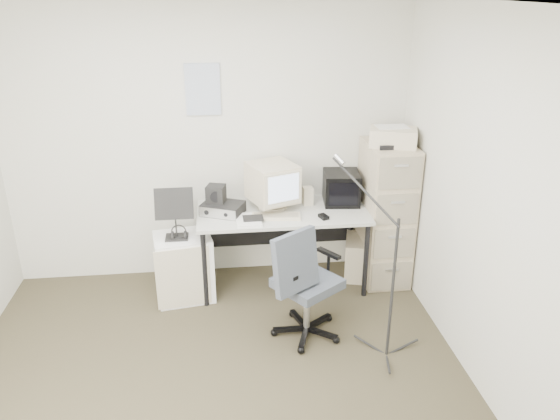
{
  "coord_description": "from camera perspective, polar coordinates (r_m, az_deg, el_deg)",
  "views": [
    {
      "loc": [
        0.1,
        -2.96,
        2.6
      ],
      "look_at": [
        0.55,
        0.95,
        0.95
      ],
      "focal_mm": 35.0,
      "sensor_mm": 36.0,
      "label": 1
    }
  ],
  "objects": [
    {
      "name": "mic_stand",
      "position": [
        3.95,
        11.86,
        -6.04
      ],
      "size": [
        0.03,
        0.03,
        1.46
      ],
      "primitive_type": "cylinder",
      "rotation": [
        0.0,
        0.0,
        2.21
      ],
      "color": "black",
      "rests_on": "floor"
    },
    {
      "name": "papers",
      "position": [
        4.62,
        -3.32,
        -1.04
      ],
      "size": [
        0.22,
        0.29,
        0.02
      ],
      "primitive_type": "cube",
      "rotation": [
        0.0,
        0.0,
        0.02
      ],
      "color": "white",
      "rests_on": "desk"
    },
    {
      "name": "headphones",
      "position": [
        4.67,
        -10.51,
        -2.53
      ],
      "size": [
        0.18,
        0.18,
        0.03
      ],
      "primitive_type": "torus",
      "rotation": [
        0.0,
        0.0,
        -0.34
      ],
      "color": "black",
      "rests_on": "side_cart"
    },
    {
      "name": "floor",
      "position": [
        3.94,
        -6.72,
        -18.77
      ],
      "size": [
        3.6,
        3.6,
        0.01
      ],
      "primitive_type": "cube",
      "color": "#3D3726",
      "rests_on": "ground"
    },
    {
      "name": "crt_monitor",
      "position": [
        4.81,
        -0.8,
        2.48
      ],
      "size": [
        0.49,
        0.5,
        0.41
      ],
      "primitive_type": "cube",
      "rotation": [
        0.0,
        0.0,
        0.38
      ],
      "color": "beige",
      "rests_on": "desk"
    },
    {
      "name": "wall_back",
      "position": [
        4.95,
        -7.52,
        6.7
      ],
      "size": [
        3.6,
        0.02,
        2.5
      ],
      "primitive_type": "cube",
      "color": "silver",
      "rests_on": "ground"
    },
    {
      "name": "ceiling",
      "position": [
        2.97,
        -9.06,
        20.56
      ],
      "size": [
        3.6,
        3.6,
        0.01
      ],
      "primitive_type": "cube",
      "color": "white",
      "rests_on": "ground"
    },
    {
      "name": "radio_receiver",
      "position": [
        4.77,
        -5.99,
        0.17
      ],
      "size": [
        0.41,
        0.36,
        0.1
      ],
      "primitive_type": "cube",
      "rotation": [
        0.0,
        0.0,
        -0.41
      ],
      "color": "black",
      "rests_on": "desk"
    },
    {
      "name": "crt_tv",
      "position": [
        4.99,
        6.43,
        2.34
      ],
      "size": [
        0.35,
        0.36,
        0.29
      ],
      "primitive_type": "cube",
      "rotation": [
        0.0,
        0.0,
        -0.1
      ],
      "color": "black",
      "rests_on": "desk"
    },
    {
      "name": "radio_speaker",
      "position": [
        4.76,
        -6.71,
        1.69
      ],
      "size": [
        0.19,
        0.18,
        0.15
      ],
      "primitive_type": "cube",
      "rotation": [
        0.0,
        0.0,
        -0.28
      ],
      "color": "black",
      "rests_on": "radio_receiver"
    },
    {
      "name": "printer",
      "position": [
        4.8,
        11.74,
        7.47
      ],
      "size": [
        0.46,
        0.38,
        0.15
      ],
      "primitive_type": "cube",
      "rotation": [
        0.0,
        0.0,
        -0.32
      ],
      "color": "beige",
      "rests_on": "filing_cabinet"
    },
    {
      "name": "mouse",
      "position": [
        4.68,
        4.58,
        -0.7
      ],
      "size": [
        0.09,
        0.11,
        0.03
      ],
      "primitive_type": "cube",
      "rotation": [
        0.0,
        0.0,
        0.35
      ],
      "color": "black",
      "rests_on": "desk"
    },
    {
      "name": "desk_speaker",
      "position": [
        4.94,
        2.92,
        1.49
      ],
      "size": [
        0.09,
        0.09,
        0.16
      ],
      "primitive_type": "cube",
      "rotation": [
        0.0,
        0.0,
        0.07
      ],
      "color": "beige",
      "rests_on": "desk"
    },
    {
      "name": "filing_cabinet",
      "position": [
        5.07,
        10.94,
        -0.32
      ],
      "size": [
        0.4,
        0.6,
        1.3
      ],
      "primitive_type": "cube",
      "color": "beige",
      "rests_on": "floor"
    },
    {
      "name": "side_cart",
      "position": [
        4.87,
        -9.97,
        -5.88
      ],
      "size": [
        0.53,
        0.45,
        0.59
      ],
      "primitive_type": "cube",
      "rotation": [
        0.0,
        0.0,
        0.16
      ],
      "color": "white",
      "rests_on": "floor"
    },
    {
      "name": "office_chair",
      "position": [
        4.22,
        2.89,
        -7.42
      ],
      "size": [
        0.78,
        0.78,
        0.96
      ],
      "primitive_type": "cube",
      "rotation": [
        0.0,
        0.0,
        0.62
      ],
      "color": "#4E5663",
      "rests_on": "floor"
    },
    {
      "name": "wall_right",
      "position": [
        3.67,
        21.58,
        -0.5
      ],
      "size": [
        0.02,
        3.6,
        2.5
      ],
      "primitive_type": "cube",
      "color": "silver",
      "rests_on": "ground"
    },
    {
      "name": "music_stand",
      "position": [
        4.62,
        -10.92,
        -0.3
      ],
      "size": [
        0.36,
        0.28,
        0.46
      ],
      "primitive_type": "cube",
      "rotation": [
        0.0,
        0.0,
        -0.43
      ],
      "color": "black",
      "rests_on": "side_cart"
    },
    {
      "name": "wall_calendar",
      "position": [
        4.83,
        -8.08,
        12.37
      ],
      "size": [
        0.3,
        0.02,
        0.44
      ],
      "primitive_type": "cube",
      "color": "white",
      "rests_on": "wall_back"
    },
    {
      "name": "desk",
      "position": [
        4.97,
        0.25,
        -3.97
      ],
      "size": [
        1.5,
        0.7,
        0.73
      ],
      "primitive_type": "cube",
      "color": "beige",
      "rests_on": "floor"
    },
    {
      "name": "keyboard",
      "position": [
        4.68,
        -0.41,
        -0.67
      ],
      "size": [
        0.43,
        0.19,
        0.02
      ],
      "primitive_type": "cube",
      "rotation": [
        0.0,
        0.0,
        -0.1
      ],
      "color": "beige",
      "rests_on": "desk"
    },
    {
      "name": "pc_tower",
      "position": [
        5.25,
        7.83,
        -4.85
      ],
      "size": [
        0.28,
        0.44,
        0.38
      ],
      "primitive_type": "cube",
      "rotation": [
        0.0,
        0.0,
        -0.26
      ],
      "color": "beige",
      "rests_on": "floor"
    }
  ]
}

